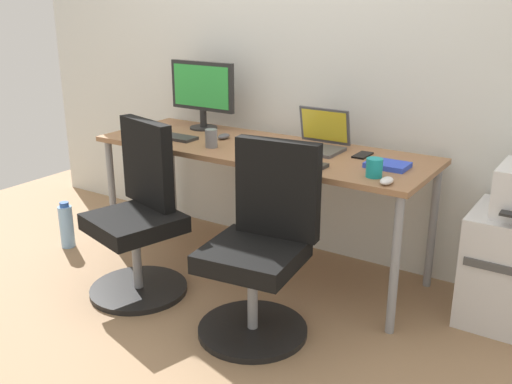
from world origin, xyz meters
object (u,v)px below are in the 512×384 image
at_px(desktop_monitor, 202,90).
at_px(office_chair_left, 140,217).
at_px(open_laptop, 318,139).
at_px(office_chair_right, 261,250).
at_px(water_bottle_on_floor, 66,226).
at_px(coffee_mug, 374,168).

bearing_deg(desktop_monitor, office_chair_left, -77.68).
bearing_deg(desktop_monitor, open_laptop, -4.32).
height_order(office_chair_left, office_chair_right, same).
distance_m(water_bottle_on_floor, open_laptop, 1.75).
distance_m(desktop_monitor, coffee_mug, 1.42).
relative_size(office_chair_left, coffee_mug, 10.22).
bearing_deg(open_laptop, water_bottle_on_floor, -158.39).
height_order(open_laptop, coffee_mug, open_laptop).
relative_size(office_chair_left, office_chair_right, 1.00).
relative_size(office_chair_left, open_laptop, 3.03).
relative_size(office_chair_left, desktop_monitor, 1.96).
bearing_deg(water_bottle_on_floor, desktop_monitor, 46.21).
bearing_deg(office_chair_right, open_laptop, 97.10).
height_order(office_chair_left, desktop_monitor, desktop_monitor).
bearing_deg(office_chair_left, water_bottle_on_floor, 170.19).
xyz_separation_m(water_bottle_on_floor, desktop_monitor, (0.64, 0.66, 0.85)).
distance_m(desktop_monitor, open_laptop, 0.90).
bearing_deg(coffee_mug, office_chair_left, -160.93).
distance_m(office_chair_right, open_laptop, 0.83).
distance_m(office_chair_right, desktop_monitor, 1.38).
xyz_separation_m(office_chair_left, office_chair_right, (0.79, 0.00, 0.00)).
bearing_deg(open_laptop, office_chair_left, -133.36).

